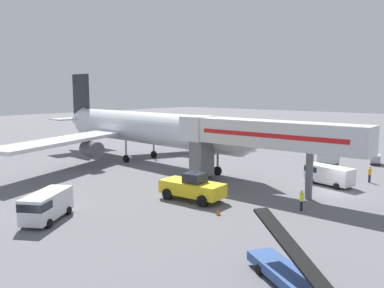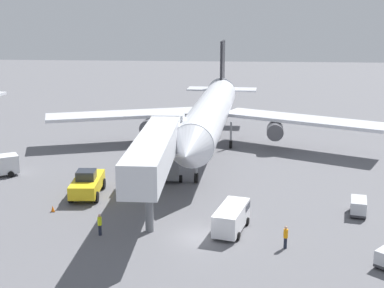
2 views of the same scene
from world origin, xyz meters
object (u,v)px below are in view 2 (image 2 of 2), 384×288
airplane_at_gate (211,112)px  pushback_tug (87,184)px  baggage_cart_far_center (358,206)px  ground_crew_worker_foreground (286,237)px  safety_cone_alpha (53,209)px  jet_bridge (158,148)px  ground_crew_worker_midground (100,224)px  service_van_mid_center (232,216)px

airplane_at_gate → pushback_tug: size_ratio=7.09×
pushback_tug → baggage_cart_far_center: size_ratio=2.23×
airplane_at_gate → ground_crew_worker_foreground: bearing=-76.6°
pushback_tug → safety_cone_alpha: (-2.04, -4.60, -0.97)m
jet_bridge → ground_crew_worker_midground: 9.43m
service_van_mid_center → safety_cone_alpha: 16.83m
safety_cone_alpha → airplane_at_gate: bearing=60.7°
ground_crew_worker_foreground → baggage_cart_far_center: bearing=46.4°
jet_bridge → safety_cone_alpha: 11.25m
service_van_mid_center → ground_crew_worker_foreground: 5.32m
airplane_at_gate → jet_bridge: (-3.97, -21.80, 0.71)m
pushback_tug → service_van_mid_center: 16.34m
ground_crew_worker_foreground → jet_bridge: bearing=142.8°
pushback_tug → ground_crew_worker_foreground: bearing=-29.8°
airplane_at_gate → pushback_tug: airplane_at_gate is taller
ground_crew_worker_foreground → airplane_at_gate: bearing=103.4°
baggage_cart_far_center → ground_crew_worker_foreground: ground_crew_worker_foreground is taller
jet_bridge → airplane_at_gate: bearing=79.7°
baggage_cart_far_center → safety_cone_alpha: size_ratio=4.92×
pushback_tug → ground_crew_worker_midground: size_ratio=3.49×
service_van_mid_center → ground_crew_worker_foreground: size_ratio=3.04×
jet_bridge → ground_crew_worker_midground: (-3.93, -7.18, -4.69)m
baggage_cart_far_center → jet_bridge: bearing=177.3°
jet_bridge → ground_crew_worker_foreground: (11.17, -8.50, -4.69)m
airplane_at_gate → safety_cone_alpha: airplane_at_gate is taller
jet_bridge → ground_crew_worker_midground: size_ratio=11.31×
airplane_at_gate → service_van_mid_center: size_ratio=8.13×
pushback_tug → baggage_cart_far_center: 26.18m
jet_bridge → pushback_tug: (-7.56, 2.25, -4.42)m
ground_crew_worker_midground → baggage_cart_far_center: bearing=15.8°
service_van_mid_center → baggage_cart_far_center: size_ratio=1.95×
airplane_at_gate → ground_crew_worker_midground: bearing=-105.2°
airplane_at_gate → jet_bridge: 22.17m
pushback_tug → service_van_mid_center: (14.51, -7.52, -0.03)m
pushback_tug → service_van_mid_center: bearing=-27.4°
service_van_mid_center → baggage_cart_far_center: bearing=21.0°
ground_crew_worker_foreground → safety_cone_alpha: 21.67m
safety_cone_alpha → jet_bridge: bearing=13.8°
service_van_mid_center → baggage_cart_far_center: 12.31m
airplane_at_gate → pushback_tug: bearing=-120.5°
jet_bridge → pushback_tug: 9.04m
service_van_mid_center → pushback_tug: bearing=152.6°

